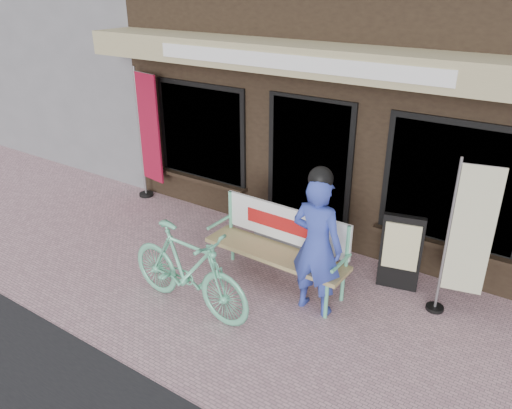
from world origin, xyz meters
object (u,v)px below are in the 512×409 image
Objects in this scene: bench at (280,241)px; menu_stand at (401,252)px; bicycle at (188,269)px; nobori_cream at (466,239)px; person at (317,243)px; nobori_red at (148,135)px.

menu_stand is at bearing 30.96° from bench.
bicycle is 2.67m from menu_stand.
nobori_cream is (2.08, 0.59, 0.40)m from bench.
person is (0.65, -0.25, 0.29)m from bench.
person reaches higher than bicycle.
nobori_red reaches higher than bicycle.
bench is 0.83× the size of nobori_red.
bicycle is at bearing -118.15° from bench.
nobori_red is at bearing 162.77° from nobori_cream.
bicycle is 1.76× the size of menu_stand.
bench is 1.06× the size of person.
nobori_red is 1.19× the size of nobori_cream.
nobori_cream is (5.37, -0.44, -0.20)m from nobori_red.
bicycle is (-1.26, -0.83, -0.36)m from person.
bench is at bearing -176.63° from nobori_cream.
nobori_red is at bearing 162.99° from person.
menu_stand is at bearing 5.67° from nobori_red.
person is 1.66m from nobori_cream.
menu_stand is at bearing 56.94° from person.
bicycle reaches higher than bench.
nobori_cream is at bearing 31.57° from person.
bicycle is at bearing -29.04° from nobori_red.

